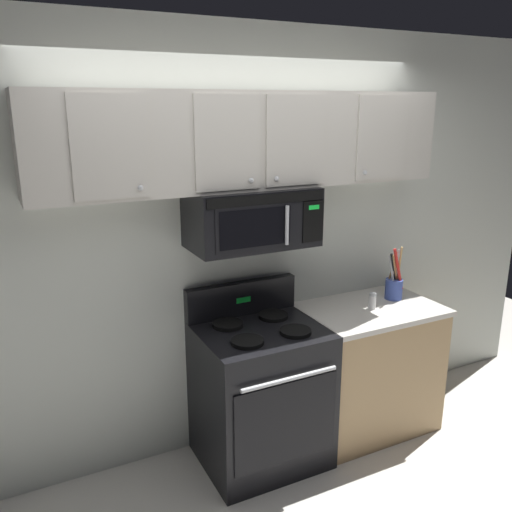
{
  "coord_description": "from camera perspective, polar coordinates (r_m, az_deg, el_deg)",
  "views": [
    {
      "loc": [
        -1.38,
        -2.27,
        2.23
      ],
      "look_at": [
        0.0,
        0.49,
        1.35
      ],
      "focal_mm": 37.67,
      "sensor_mm": 36.0,
      "label": 1
    }
  ],
  "objects": [
    {
      "name": "upper_cabinets",
      "position": [
        3.17,
        -0.68,
        12.2
      ],
      "size": [
        2.5,
        0.36,
        0.55
      ],
      "color": "#BCB7AD"
    },
    {
      "name": "over_range_microwave",
      "position": [
        3.2,
        -0.41,
        4.1
      ],
      "size": [
        0.76,
        0.43,
        0.35
      ],
      "color": "black"
    },
    {
      "name": "counter_segment",
      "position": [
        3.92,
        11.67,
        -11.42
      ],
      "size": [
        0.93,
        0.65,
        0.9
      ],
      "color": "tan",
      "rests_on": "ground_plane"
    },
    {
      "name": "back_wall",
      "position": [
        3.47,
        -2.22,
        1.21
      ],
      "size": [
        5.2,
        0.1,
        2.7
      ],
      "primitive_type": "cube",
      "color": "silver",
      "rests_on": "ground_plane"
    },
    {
      "name": "salt_shaker",
      "position": [
        3.69,
        12.25,
        -4.7
      ],
      "size": [
        0.05,
        0.05,
        0.11
      ],
      "color": "white",
      "rests_on": "counter_segment"
    },
    {
      "name": "ground_plane",
      "position": [
        3.47,
        3.98,
        -24.15
      ],
      "size": [
        8.0,
        8.0,
        0.0
      ],
      "primitive_type": "plane",
      "color": "beige"
    },
    {
      "name": "utensil_crock_blue",
      "position": [
        3.89,
        14.45,
        -3.02
      ],
      "size": [
        0.12,
        0.12,
        0.39
      ],
      "color": "#384C9E",
      "rests_on": "counter_segment"
    },
    {
      "name": "stove_range",
      "position": [
        3.5,
        0.5,
        -14.3
      ],
      "size": [
        0.76,
        0.69,
        1.12
      ],
      "color": "black",
      "rests_on": "ground_plane"
    }
  ]
}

